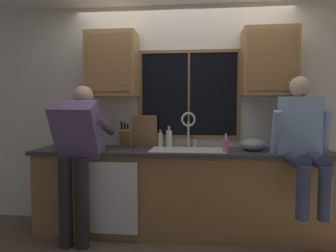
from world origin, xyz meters
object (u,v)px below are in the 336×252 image
person_sitting_on_counter (302,136)px  person_standing (78,147)px  soap_dispenser (226,145)px  knife_block (126,138)px  bottle_tall_clear (160,139)px  cutting_board (145,131)px  mixing_bowl (253,145)px  bottle_green_glass (169,138)px

person_sitting_on_counter → person_standing: bearing=-178.1°
person_standing → soap_dispenser: size_ratio=8.13×
knife_block → bottle_tall_clear: bearing=10.9°
person_standing → cutting_board: (0.59, 0.55, 0.12)m
mixing_bowl → soap_dispenser: (-0.30, -0.19, 0.01)m
person_sitting_on_counter → knife_block: bearing=167.4°
person_standing → bottle_tall_clear: bearing=35.7°
bottle_green_glass → knife_block: bearing=-175.6°
knife_block → person_standing: bearing=-128.4°
person_standing → soap_dispenser: bearing=6.6°
person_standing → bottle_green_glass: bearing=30.6°
bottle_tall_clear → soap_dispenser: bearing=-28.1°
person_sitting_on_counter → cutting_board: size_ratio=3.42×
person_standing → knife_block: 0.61m
knife_block → cutting_board: cutting_board is taller
soap_dispenser → mixing_bowl: bearing=32.7°
person_standing → person_sitting_on_counter: person_sitting_on_counter is taller
person_sitting_on_counter → soap_dispenser: 0.72m
bottle_tall_clear → bottle_green_glass: bearing=-19.7°
person_sitting_on_counter → bottle_green_glass: size_ratio=4.99×
mixing_bowl → soap_dispenser: bearing=-147.3°
person_standing → cutting_board: person_standing is taller
person_sitting_on_counter → soap_dispenser: person_sitting_on_counter is taller
person_standing → knife_block: bearing=51.6°
soap_dispenser → person_standing: bearing=-173.4°
soap_dispenser → knife_block: bearing=164.5°
cutting_board → bottle_green_glass: 0.30m
person_sitting_on_counter → mixing_bowl: (-0.40, 0.29, -0.12)m
bottle_green_glass → bottle_tall_clear: bottle_green_glass is taller
person_standing → person_sitting_on_counter: (2.19, 0.07, 0.13)m
cutting_board → bottle_green_glass: (0.28, -0.04, -0.08)m
mixing_bowl → knife_block: bearing=175.5°
mixing_bowl → soap_dispenser: soap_dispenser is taller
person_standing → person_sitting_on_counter: bearing=1.9°
person_standing → mixing_bowl: bearing=11.6°
person_standing → cutting_board: 0.82m
cutting_board → bottle_green_glass: bearing=-7.8°
cutting_board → soap_dispenser: 0.98m
cutting_board → person_sitting_on_counter: bearing=-16.8°
person_standing → cutting_board: bearing=43.3°
person_sitting_on_counter → cutting_board: (-1.60, 0.48, -0.00)m
bottle_tall_clear → mixing_bowl: bearing=-10.4°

